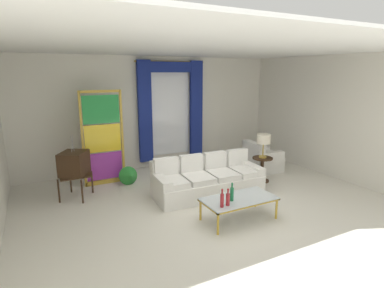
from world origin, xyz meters
TOP-DOWN VIEW (x-y plane):
  - ground_plane at (0.00, 0.00)m, footprint 16.00×16.00m
  - wall_rear at (0.00, 3.06)m, footprint 8.00×0.12m
  - wall_right at (3.66, 0.60)m, footprint 0.12×7.00m
  - ceiling_slab at (0.00, 0.80)m, footprint 8.00×7.60m
  - curtained_window at (0.46, 2.89)m, footprint 2.00×0.17m
  - couch_white_long at (0.24, 0.54)m, footprint 2.38×1.04m
  - coffee_table at (0.13, -0.80)m, footprint 1.32×0.66m
  - bottle_blue_decanter at (-0.35, -0.98)m, footprint 0.06×0.06m
  - bottle_crystal_tall at (-0.06, -0.84)m, footprint 0.06×0.06m
  - bottle_amber_squat at (-0.22, -0.96)m, footprint 0.07×0.07m
  - vintage_tv at (-2.32, 1.59)m, footprint 0.73×0.76m
  - armchair_white at (2.34, 1.25)m, footprint 0.88×0.88m
  - stained_glass_divider at (-1.58, 2.17)m, footprint 0.95×0.05m
  - peacock_figurine at (-1.11, 1.79)m, footprint 0.44×0.60m
  - round_side_table at (1.81, 0.59)m, footprint 0.48×0.48m
  - table_lamp_brass at (1.81, 0.59)m, footprint 0.32×0.32m

SIDE VIEW (x-z plane):
  - ground_plane at x=0.00m, z-range 0.00..0.00m
  - peacock_figurine at x=-1.11m, z-range -0.03..0.47m
  - armchair_white at x=2.34m, z-range -0.11..0.69m
  - couch_white_long at x=0.24m, z-range -0.12..0.74m
  - round_side_table at x=1.81m, z-range 0.06..0.65m
  - coffee_table at x=0.13m, z-range 0.17..0.58m
  - bottle_amber_squat at x=-0.22m, z-range 0.38..0.68m
  - bottle_blue_decanter at x=-0.35m, z-range 0.38..0.70m
  - bottle_crystal_tall at x=-0.06m, z-range 0.38..0.71m
  - vintage_tv at x=-2.32m, z-range 0.06..1.40m
  - table_lamp_brass at x=1.81m, z-range 0.74..1.31m
  - stained_glass_divider at x=-1.58m, z-range -0.04..2.16m
  - wall_rear at x=0.00m, z-range 0.00..3.00m
  - wall_right at x=3.66m, z-range 0.00..3.00m
  - curtained_window at x=0.46m, z-range 0.39..3.09m
  - ceiling_slab at x=0.00m, z-range 3.00..3.04m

